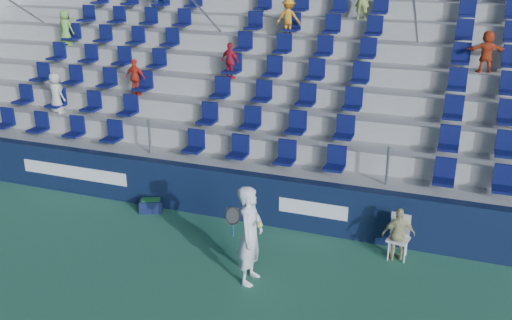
{
  "coord_description": "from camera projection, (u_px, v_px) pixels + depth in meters",
  "views": [
    {
      "loc": [
        4.39,
        -8.42,
        6.1
      ],
      "look_at": [
        0.2,
        2.8,
        1.7
      ],
      "focal_mm": 40.0,
      "sensor_mm": 36.0,
      "label": 1
    }
  ],
  "objects": [
    {
      "name": "ground",
      "position": [
        195.0,
        289.0,
        10.95
      ],
      "size": [
        70.0,
        70.0,
        0.0
      ],
      "primitive_type": "plane",
      "color": "#2F6E50",
      "rests_on": "ground"
    },
    {
      "name": "line_judge",
      "position": [
        399.0,
        234.0,
        11.81
      ],
      "size": [
        0.74,
        0.48,
        1.16
      ],
      "primitive_type": "imported",
      "rotation": [
        0.0,
        0.0,
        3.45
      ],
      "color": "tan",
      "rests_on": "ground"
    },
    {
      "name": "sponsor_wall",
      "position": [
        253.0,
        198.0,
        13.51
      ],
      "size": [
        24.0,
        0.32,
        1.2
      ],
      "color": "#0E1936",
      "rests_on": "ground"
    },
    {
      "name": "line_judge_chair",
      "position": [
        399.0,
        233.0,
        11.95
      ],
      "size": [
        0.48,
        0.49,
        0.95
      ],
      "color": "white",
      "rests_on": "ground"
    },
    {
      "name": "tennis_player",
      "position": [
        250.0,
        235.0,
        10.88
      ],
      "size": [
        0.69,
        0.74,
        2.0
      ],
      "color": "silver",
      "rests_on": "ground"
    },
    {
      "name": "grandstand",
      "position": [
        312.0,
        88.0,
        17.46
      ],
      "size": [
        24.0,
        8.17,
        6.63
      ],
      "color": "#A5A59F",
      "rests_on": "ground"
    },
    {
      "name": "ball_bin",
      "position": [
        151.0,
        205.0,
        14.15
      ],
      "size": [
        0.67,
        0.57,
        0.32
      ],
      "color": "#10183B",
      "rests_on": "ground"
    }
  ]
}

